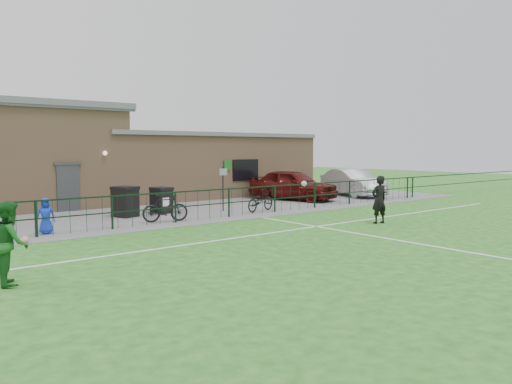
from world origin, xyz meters
TOP-DOWN VIEW (x-y plane):
  - ground at (0.00, 0.00)m, footprint 90.00×90.00m
  - paving_strip at (0.00, 13.50)m, footprint 34.00×13.00m
  - pitch_line_touch at (0.00, 7.80)m, footprint 28.00×0.10m
  - pitch_line_mid at (0.00, 4.00)m, footprint 28.00×0.10m
  - pitch_line_perp at (2.00, 0.00)m, footprint 0.10×16.00m
  - perimeter_fence at (0.00, 8.00)m, footprint 28.00×0.10m
  - wheelie_bin_left at (-2.31, 10.67)m, footprint 1.00×1.07m
  - wheelie_bin_right at (-0.59, 10.79)m, footprint 0.83×0.90m
  - sign_post at (1.88, 9.66)m, footprint 0.08×0.08m
  - car_maroon at (7.69, 11.29)m, footprint 3.31×5.26m
  - car_silver at (12.07, 10.81)m, footprint 2.95×5.08m
  - bicycle_d at (-1.73, 8.37)m, footprint 1.83×0.94m
  - bicycle_e at (3.16, 8.60)m, footprint 1.88×1.05m
  - spectator_child at (-6.09, 8.44)m, footprint 0.68×0.55m
  - goalkeeper_kick at (4.37, 3.13)m, footprint 1.73×3.13m
  - outfield_player at (-8.47, 2.64)m, footprint 0.78×0.94m
  - ball_ground at (-7.08, 7.15)m, footprint 0.24×0.24m
  - clubhouse at (-0.88, 16.50)m, footprint 24.25×5.40m

SIDE VIEW (x-z plane):
  - ground at x=0.00m, z-range 0.00..0.00m
  - pitch_line_touch at x=0.00m, z-range 0.00..0.01m
  - pitch_line_mid at x=0.00m, z-range 0.00..0.01m
  - pitch_line_perp at x=2.00m, z-range 0.00..0.01m
  - paving_strip at x=0.00m, z-range 0.00..0.02m
  - ball_ground at x=-7.08m, z-range 0.00..0.24m
  - bicycle_e at x=3.16m, z-range 0.02..0.96m
  - wheelie_bin_right at x=-0.59m, z-range 0.02..1.06m
  - bicycle_d at x=-1.73m, z-range 0.02..1.08m
  - perimeter_fence at x=0.00m, z-range 0.00..1.20m
  - wheelie_bin_left at x=-2.31m, z-range 0.02..1.18m
  - spectator_child at x=-6.09m, z-range 0.02..1.21m
  - car_silver at x=12.07m, z-range 0.02..1.60m
  - car_maroon at x=7.69m, z-range 0.02..1.69m
  - outfield_player at x=-8.47m, z-range 0.00..1.75m
  - goalkeeper_kick at x=4.37m, z-range 0.01..1.81m
  - sign_post at x=1.88m, z-range 0.02..2.02m
  - clubhouse at x=-0.88m, z-range -0.26..4.70m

